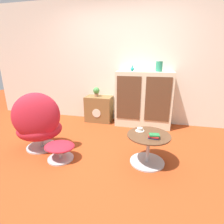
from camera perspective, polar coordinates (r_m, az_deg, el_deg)
name	(u,v)px	position (r m, az deg, el deg)	size (l,w,h in m)	color
ground_plane	(97,157)	(2.69, -4.80, -14.46)	(12.00, 12.00, 0.00)	#9E3D19
wall_back	(121,63)	(3.94, 2.94, 15.73)	(6.40, 0.06, 2.60)	silver
sideboard	(143,99)	(3.72, 10.23, 4.09)	(1.14, 0.44, 1.15)	beige
tv_console	(99,109)	(4.00, -4.26, 1.03)	(0.59, 0.38, 0.58)	brown
egg_chair	(38,123)	(2.93, -22.97, -3.38)	(0.90, 0.87, 0.95)	#B7B7BC
ottoman	(60,148)	(2.66, -16.68, -11.30)	(0.44, 0.37, 0.25)	#B7B7BC
coffee_table	(148,147)	(2.49, 11.67, -11.12)	(0.58, 0.58, 0.43)	#B7B7BC
vase_leftmost	(132,69)	(3.66, 6.62, 13.76)	(0.08, 0.08, 0.11)	teal
vase_inner_left	(159,66)	(3.62, 15.12, 14.17)	(0.13, 0.13, 0.19)	#2D8E6B
potted_plant	(96,91)	(3.93, -5.14, 6.76)	(0.14, 0.14, 0.21)	#996B4C
teacup	(140,130)	(2.49, 9.09, -5.73)	(0.12, 0.12, 0.05)	silver
book_stack	(154,136)	(2.31, 13.49, -7.69)	(0.14, 0.11, 0.06)	#1E478C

